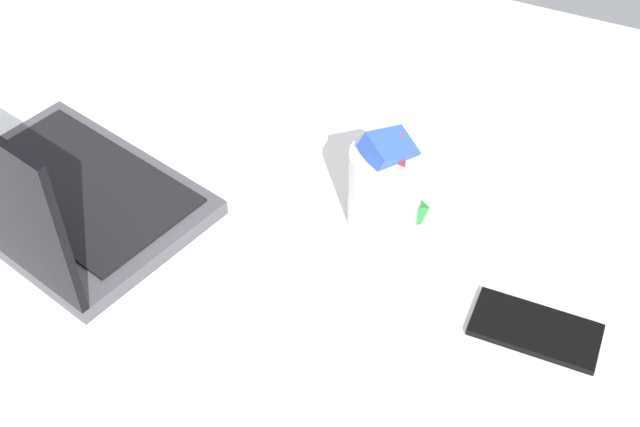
% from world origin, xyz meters
% --- Properties ---
extents(bed_mattress, '(1.80, 1.40, 0.18)m').
position_xyz_m(bed_mattress, '(0.00, 0.00, 0.09)').
color(bed_mattress, white).
rests_on(bed_mattress, ground).
extents(laptop, '(0.38, 0.30, 0.23)m').
position_xyz_m(laptop, '(-0.03, 0.06, 0.22)').
color(laptop, '#4C4C51').
rests_on(laptop, bed_mattress).
extents(snack_cup, '(0.10, 0.10, 0.14)m').
position_xyz_m(snack_cup, '(-0.40, -0.12, 0.24)').
color(snack_cup, silver).
rests_on(snack_cup, bed_mattress).
extents(cell_phone, '(0.14, 0.07, 0.01)m').
position_xyz_m(cell_phone, '(-0.62, -0.02, 0.18)').
color(cell_phone, black).
rests_on(cell_phone, bed_mattress).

